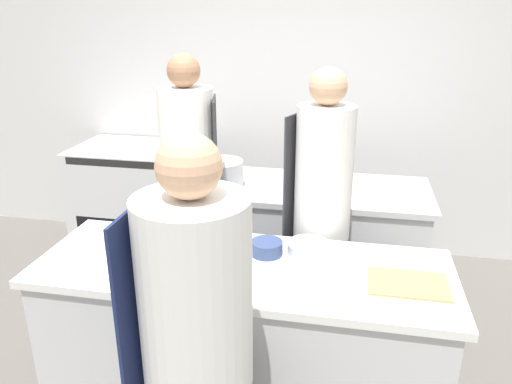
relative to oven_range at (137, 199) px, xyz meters
name	(u,v)px	position (x,y,z in m)	size (l,w,h in m)	color
wall_back	(297,90)	(1.34, 0.41, 0.93)	(8.00, 0.06, 2.80)	silver
prep_counter	(243,340)	(1.34, -1.72, -0.03)	(2.03, 0.72, 0.88)	silver
pass_counter	(294,242)	(1.46, -0.54, -0.03)	(1.85, 0.73, 0.88)	silver
oven_range	(137,199)	(0.00, 0.00, 0.00)	(0.99, 0.72, 0.94)	silver
chef_at_prep_near	(198,364)	(1.33, -2.41, 0.38)	(0.41, 0.39, 1.71)	black
chef_at_stove	(191,200)	(0.85, -1.02, 0.45)	(0.38, 0.36, 1.81)	black
chef_at_pass_far	(321,222)	(1.68, -1.16, 0.43)	(0.38, 0.37, 1.77)	black
bottle_olive_oil	(209,242)	(1.17, -1.69, 0.51)	(0.06, 0.06, 0.24)	silver
bottle_vinegar	(238,263)	(1.35, -1.85, 0.50)	(0.06, 0.06, 0.21)	#19471E
bottle_wine	(177,258)	(1.07, -1.87, 0.50)	(0.06, 0.06, 0.23)	#2D5175
bowl_mixing_large	(308,248)	(1.64, -1.53, 0.44)	(0.22, 0.22, 0.05)	#B7BABC
bowl_prep_small	(298,278)	(1.63, -1.84, 0.44)	(0.27, 0.27, 0.06)	white
bowl_ceramic_blue	(267,248)	(1.44, -1.59, 0.45)	(0.16, 0.16, 0.07)	navy
cup	(106,241)	(0.62, -1.70, 0.46)	(0.09, 0.09, 0.10)	white
cutting_board	(408,284)	(2.11, -1.76, 0.42)	(0.36, 0.25, 0.01)	tan
stockpot	(221,174)	(0.95, -0.66, 0.51)	(0.31, 0.31, 0.19)	silver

